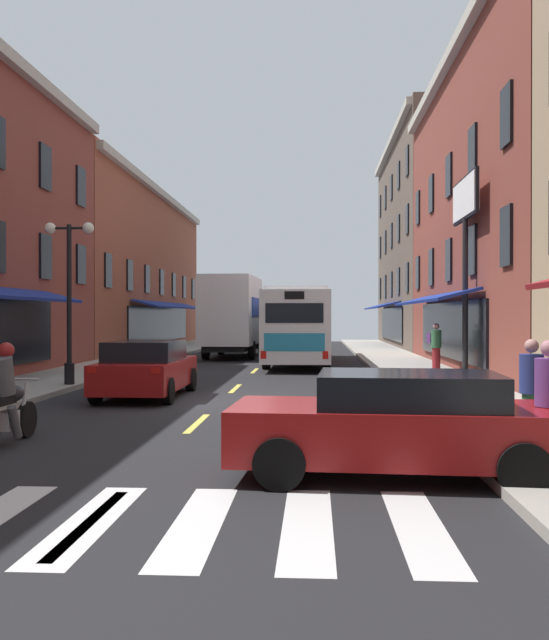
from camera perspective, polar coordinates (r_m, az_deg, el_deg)
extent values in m
cube|color=black|center=(17.23, -4.34, -6.77)|extent=(34.80, 80.00, 0.10)
cube|color=#DBCC4C|center=(7.60, -14.80, -15.58)|extent=(0.14, 2.40, 0.01)
cube|color=#DBCC4C|center=(13.79, -6.29, -8.34)|extent=(0.14, 2.40, 0.01)
cube|color=#DBCC4C|center=(20.18, -3.21, -5.57)|extent=(0.14, 2.40, 0.01)
cube|color=#DBCC4C|center=(26.62, -1.62, -4.14)|extent=(0.14, 2.40, 0.01)
cube|color=#DBCC4C|center=(33.09, -0.65, -3.26)|extent=(0.14, 2.40, 0.01)
cube|color=#DBCC4C|center=(39.56, -0.01, -2.67)|extent=(0.14, 2.40, 0.01)
cube|color=#DBCC4C|center=(46.05, 0.46, -2.24)|extent=(0.14, 2.40, 0.01)
cube|color=#DBCC4C|center=(52.53, 0.81, -1.92)|extent=(0.14, 2.40, 0.01)
cube|color=silver|center=(7.60, -14.80, -15.58)|extent=(0.50, 2.80, 0.01)
cube|color=silver|center=(7.34, -6.27, -16.13)|extent=(0.50, 2.80, 0.01)
cube|color=silver|center=(7.25, 2.70, -16.35)|extent=(0.50, 2.80, 0.01)
cube|color=silver|center=(7.32, 11.70, -16.19)|extent=(0.50, 2.80, 0.01)
cube|color=#A39E93|center=(17.44, 15.37, -6.30)|extent=(3.00, 80.00, 0.14)
cube|color=black|center=(26.47, -18.13, 4.91)|extent=(0.10, 1.00, 1.60)
cube|color=black|center=(30.04, -15.47, 4.37)|extent=(0.10, 1.00, 1.60)
cube|color=black|center=(26.91, -18.15, 11.72)|extent=(0.10, 1.00, 1.60)
cube|color=black|center=(30.43, -15.48, 10.40)|extent=(0.10, 1.00, 1.60)
cube|color=brown|center=(45.80, -14.12, 4.01)|extent=(8.00, 26.57, 10.04)
cube|color=#B2AD9E|center=(45.29, -9.10, 10.01)|extent=(0.44, 26.07, 0.40)
cube|color=black|center=(44.66, -9.17, -0.34)|extent=(0.10, 16.00, 2.10)
cube|color=navy|center=(44.52, -8.27, 1.20)|extent=(1.38, 14.93, 0.44)
cube|color=black|center=(33.66, -13.38, 3.94)|extent=(0.10, 1.00, 1.60)
cube|color=black|center=(37.32, -11.70, 3.59)|extent=(0.10, 1.00, 1.60)
cube|color=black|center=(41.00, -10.32, 3.30)|extent=(0.10, 1.00, 1.60)
cube|color=black|center=(44.71, -9.17, 3.06)|extent=(0.10, 1.00, 1.60)
cube|color=black|center=(48.43, -8.20, 2.85)|extent=(0.10, 1.00, 1.60)
cube|color=black|center=(52.17, -7.36, 2.67)|extent=(0.10, 1.00, 1.60)
cube|color=black|center=(55.91, -6.64, 2.52)|extent=(0.10, 1.00, 1.60)
cube|color=#B2AD9E|center=(29.04, 13.89, 19.63)|extent=(0.44, 19.40, 0.40)
cube|color=black|center=(27.42, 13.98, -0.78)|extent=(0.10, 12.00, 2.10)
cube|color=navy|center=(27.30, 12.52, 1.74)|extent=(1.38, 11.20, 0.44)
cube|color=black|center=(19.73, 18.34, 6.48)|extent=(0.10, 1.00, 1.60)
cube|color=black|center=(23.59, 15.80, 5.48)|extent=(0.10, 1.00, 1.60)
cube|color=black|center=(27.50, 13.99, 4.75)|extent=(0.10, 1.00, 1.60)
cube|color=black|center=(31.43, 12.63, 4.20)|extent=(0.10, 1.00, 1.60)
cube|color=black|center=(35.37, 11.58, 3.77)|extent=(0.10, 1.00, 1.60)
cube|color=black|center=(20.32, 18.36, 15.49)|extent=(0.10, 1.00, 1.60)
cube|color=black|center=(24.09, 15.82, 13.08)|extent=(0.10, 1.00, 1.60)
cube|color=black|center=(27.93, 14.00, 11.31)|extent=(0.10, 1.00, 1.60)
cube|color=black|center=(31.80, 12.64, 9.96)|extent=(0.10, 1.00, 1.60)
cube|color=black|center=(35.71, 11.59, 8.90)|extent=(0.10, 1.00, 1.60)
cube|color=brown|center=(48.06, 14.30, 6.08)|extent=(8.00, 19.90, 13.78)
cube|color=#B2AD9E|center=(48.55, 9.42, 13.86)|extent=(0.44, 19.40, 0.40)
cube|color=black|center=(47.22, 9.47, -0.30)|extent=(0.10, 12.00, 2.10)
cube|color=navy|center=(47.15, 8.62, 1.15)|extent=(1.38, 11.20, 0.44)
cube|color=black|center=(39.33, 10.74, 3.43)|extent=(0.10, 1.00, 1.60)
cube|color=black|center=(43.29, 10.05, 3.14)|extent=(0.10, 1.00, 1.60)
cube|color=black|center=(47.26, 9.48, 2.91)|extent=(0.10, 1.00, 1.60)
cube|color=black|center=(51.24, 9.00, 2.71)|extent=(0.10, 1.00, 1.60)
cube|color=black|center=(55.22, 8.58, 2.54)|extent=(0.10, 1.00, 1.60)
cube|color=black|center=(39.63, 10.74, 8.05)|extent=(0.10, 1.00, 1.60)
cube|color=black|center=(43.57, 10.05, 7.35)|extent=(0.10, 1.00, 1.60)
cube|color=black|center=(47.52, 9.48, 6.77)|extent=(0.10, 1.00, 1.60)
cube|color=black|center=(51.47, 9.00, 6.27)|extent=(0.10, 1.00, 1.60)
cube|color=black|center=(55.43, 8.59, 5.85)|extent=(0.10, 1.00, 1.60)
cube|color=black|center=(40.19, 10.75, 12.58)|extent=(0.10, 1.00, 1.60)
cube|color=black|center=(44.07, 10.06, 11.48)|extent=(0.10, 1.00, 1.60)
cube|color=black|center=(47.98, 9.49, 10.57)|extent=(0.10, 1.00, 1.60)
cube|color=black|center=(51.90, 9.00, 9.79)|extent=(0.10, 1.00, 1.60)
cube|color=black|center=(55.83, 8.59, 9.12)|extent=(0.10, 1.00, 1.60)
cylinder|color=black|center=(23.08, 15.25, 1.81)|extent=(0.18, 0.18, 5.08)
cylinder|color=black|center=(23.14, 15.24, -4.19)|extent=(0.40, 0.40, 0.24)
cube|color=black|center=(23.37, 15.26, 9.52)|extent=(0.10, 3.33, 1.36)
cube|color=white|center=(23.36, 15.11, 9.53)|extent=(0.04, 3.17, 1.20)
cube|color=white|center=(23.38, 15.41, 9.52)|extent=(0.04, 3.17, 1.20)
cube|color=white|center=(30.68, 2.00, -0.39)|extent=(2.60, 11.98, 2.68)
cube|color=silver|center=(30.70, 2.00, 2.22)|extent=(2.39, 10.78, 0.16)
cube|color=black|center=(30.98, 2.01, -0.04)|extent=(2.63, 9.58, 0.96)
cube|color=maroon|center=(30.72, 1.99, -2.42)|extent=(2.63, 11.58, 0.36)
cube|color=black|center=(36.62, 2.24, 0.02)|extent=(2.25, 0.13, 1.10)
cube|color=black|center=(24.74, 1.63, 0.57)|extent=(2.05, 0.13, 0.70)
cube|color=teal|center=(24.74, 1.63, -1.82)|extent=(2.15, 0.11, 0.64)
cube|color=black|center=(24.74, 1.63, 2.02)|extent=(0.70, 0.10, 0.28)
cube|color=red|center=(24.82, -0.90, -2.85)|extent=(0.20, 0.08, 0.28)
cube|color=red|center=(24.74, 4.16, -2.86)|extent=(0.20, 0.08, 0.28)
cylinder|color=black|center=(34.75, 0.23, -2.27)|extent=(0.30, 1.00, 1.00)
cylinder|color=black|center=(34.69, 4.11, -2.27)|extent=(0.30, 1.00, 1.00)
cylinder|color=black|center=(27.30, -0.67, -2.98)|extent=(0.30, 1.00, 1.00)
cylinder|color=black|center=(27.23, 4.27, -2.99)|extent=(0.30, 1.00, 1.00)
cube|color=black|center=(37.88, -2.67, -0.46)|extent=(2.36, 2.17, 2.40)
cube|color=black|center=(38.88, -2.47, 0.81)|extent=(2.00, 0.16, 0.80)
cube|color=silver|center=(34.08, -3.53, 0.77)|extent=(2.57, 5.64, 3.27)
cube|color=navy|center=(33.93, -1.49, 1.04)|extent=(0.16, 3.34, 0.90)
cube|color=black|center=(35.16, -3.28, -2.15)|extent=(2.12, 7.33, 0.24)
cylinder|color=black|center=(37.88, -4.36, -2.13)|extent=(0.31, 0.91, 0.90)
cylinder|color=black|center=(37.59, -1.05, -2.14)|extent=(0.31, 0.91, 0.90)
cylinder|color=black|center=(33.48, -5.61, -2.45)|extent=(0.31, 0.91, 0.90)
cylinder|color=black|center=(33.15, -1.86, -2.48)|extent=(0.31, 0.91, 0.90)
cube|color=maroon|center=(18.32, -10.32, -4.32)|extent=(1.85, 4.41, 0.71)
cube|color=black|center=(18.11, -10.46, -2.52)|extent=(1.68, 2.38, 0.52)
cube|color=red|center=(16.41, -14.65, -3.98)|extent=(0.20, 0.06, 0.14)
cube|color=red|center=(16.01, -9.64, -4.08)|extent=(0.20, 0.06, 0.14)
cylinder|color=black|center=(20.00, -11.70, -4.72)|extent=(0.22, 0.64, 0.64)
cylinder|color=black|center=(19.62, -6.81, -4.82)|extent=(0.22, 0.64, 0.64)
cylinder|color=black|center=(17.14, -14.35, -5.58)|extent=(0.22, 0.64, 0.64)
cylinder|color=black|center=(16.69, -8.67, -5.73)|extent=(0.22, 0.64, 0.64)
cube|color=maroon|center=(9.29, 9.81, -8.97)|extent=(4.32, 2.05, 0.69)
cube|color=black|center=(9.23, 10.87, -5.65)|extent=(2.38, 1.78, 0.46)
cube|color=red|center=(10.29, 21.39, -6.72)|extent=(0.07, 0.20, 0.14)
cylinder|color=black|center=(8.53, 0.42, -11.60)|extent=(0.65, 0.26, 0.64)
cylinder|color=black|center=(10.20, 1.48, -9.62)|extent=(0.65, 0.26, 0.64)
cylinder|color=black|center=(8.70, 19.64, -11.39)|extent=(0.65, 0.26, 0.64)
cylinder|color=black|center=(10.34, 17.50, -9.51)|extent=(0.65, 0.26, 0.64)
cylinder|color=black|center=(12.83, -19.49, -7.63)|extent=(0.11, 0.62, 0.62)
cylinder|color=#B2B2B7|center=(12.68, -19.72, -6.36)|extent=(0.08, 0.33, 0.68)
ellipsoid|color=black|center=(12.28, -20.54, -5.64)|extent=(0.33, 0.57, 0.28)
cube|color=black|center=(11.92, -21.36, -6.16)|extent=(0.27, 0.57, 0.12)
cube|color=#B2B2B7|center=(12.16, -20.90, -7.64)|extent=(0.25, 0.41, 0.30)
cylinder|color=#B2B2B7|center=(12.55, -19.91, -4.55)|extent=(0.62, 0.05, 0.04)
cylinder|color=#4C4C51|center=(11.95, -21.22, -4.27)|extent=(0.35, 0.47, 0.66)
sphere|color=maroon|center=(12.02, -20.99, -2.33)|extent=(0.26, 0.26, 0.26)
cylinder|color=#4C4C51|center=(11.98, -20.36, -7.76)|extent=(0.15, 0.36, 0.56)
cylinder|color=maroon|center=(25.40, 13.01, -3.13)|extent=(0.28, 0.28, 0.81)
cylinder|color=#33663F|center=(25.36, 13.02, -1.51)|extent=(0.36, 0.36, 0.63)
sphere|color=#BF7477|center=(25.35, 13.02, -0.50)|extent=(0.22, 0.22, 0.22)
cube|color=#66387F|center=(25.50, 12.57, -1.43)|extent=(0.30, 0.30, 0.36)
cylinder|color=#33663F|center=(11.39, 20.17, -7.55)|extent=(0.28, 0.28, 0.77)
cylinder|color=navy|center=(11.32, 20.17, -4.12)|extent=(0.36, 0.36, 0.59)
sphere|color=tan|center=(11.30, 20.18, -1.99)|extent=(0.21, 0.21, 0.21)
cylinder|color=maroon|center=(9.69, 21.43, -8.88)|extent=(0.28, 0.28, 0.79)
cylinder|color=#66387F|center=(9.60, 21.44, -4.74)|extent=(0.36, 0.36, 0.61)
sphere|color=#B67983|center=(9.57, 21.44, -2.16)|extent=(0.21, 0.21, 0.21)
cylinder|color=black|center=(20.70, -16.35, 1.22)|extent=(0.14, 0.14, 4.53)
cylinder|color=black|center=(20.76, -16.34, -4.21)|extent=(0.28, 0.28, 0.60)
cylinder|color=black|center=(20.84, -16.36, 7.18)|extent=(1.10, 0.07, 0.07)
sphere|color=white|center=(21.03, -17.78, 7.12)|extent=(0.32, 0.32, 0.32)
sphere|color=white|center=(20.67, -14.91, 7.24)|extent=(0.32, 0.32, 0.32)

